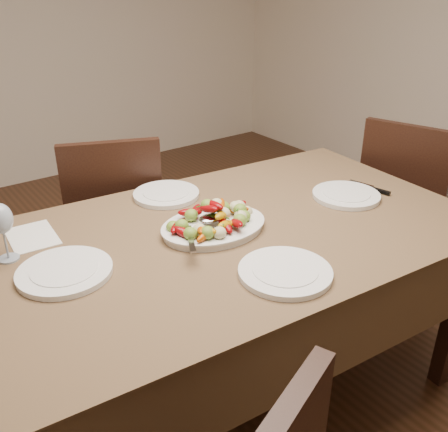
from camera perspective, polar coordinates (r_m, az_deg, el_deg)
floor at (r=2.11m, az=2.49°, el=-22.19°), size 6.00×6.00×0.00m
dining_table at (r=1.95m, az=0.00°, el=-11.69°), size 1.92×1.20×0.76m
chair_far at (r=2.47m, az=-12.21°, el=-0.92°), size 0.55×0.55×0.95m
chair_right at (r=2.78m, az=20.34°, el=1.12°), size 0.52×0.52×0.95m
serving_platter at (r=1.75m, az=-1.19°, el=-1.36°), size 0.39×0.31×0.02m
roasted_vegetables at (r=1.72m, az=-1.21°, el=0.32°), size 0.32×0.23×0.09m
serving_spoon at (r=1.67m, az=-2.47°, el=-1.29°), size 0.27×0.19×0.03m
plate_left at (r=1.58m, az=-17.74°, el=-6.10°), size 0.28×0.28×0.02m
plate_right at (r=2.07m, az=13.78°, el=2.30°), size 0.27×0.27×0.02m
plate_far at (r=2.03m, az=-6.61°, el=2.46°), size 0.27×0.27×0.02m
plate_near at (r=1.51m, az=6.99°, el=-6.41°), size 0.28×0.28×0.02m
wine_glass at (r=1.68m, az=-23.96°, el=-1.55°), size 0.08×0.08×0.20m
menu_card at (r=1.83m, az=-21.08°, el=-2.21°), size 0.17×0.22×0.00m
table_knife at (r=2.17m, az=16.47°, el=3.07°), size 0.06×0.20×0.01m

